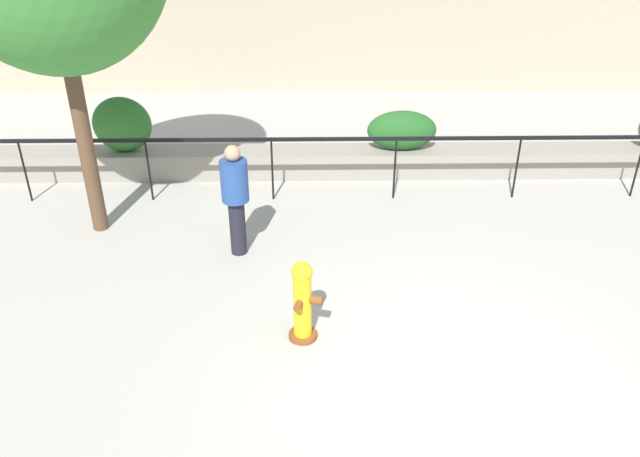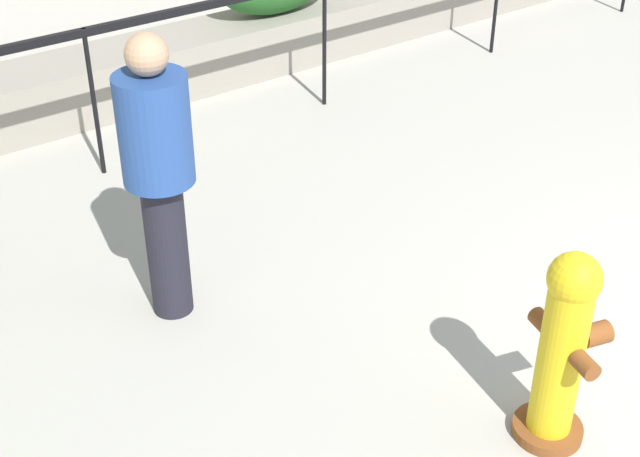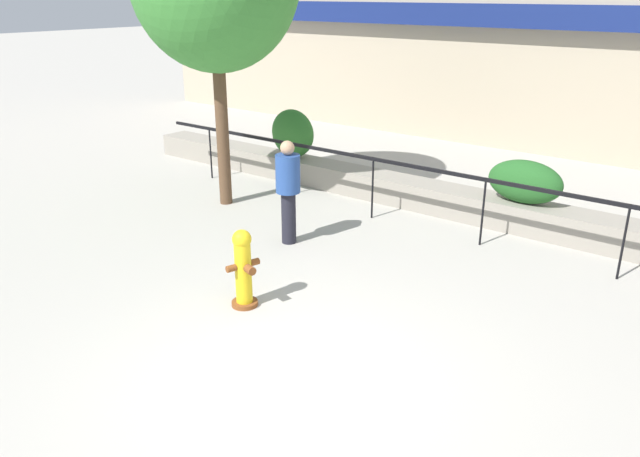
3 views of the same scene
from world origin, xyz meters
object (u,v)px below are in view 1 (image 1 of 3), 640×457
Objects in this scene: hedge_bush_0 at (122,125)px; pedestrian at (235,194)px; fire_hydrant at (303,300)px; hedge_bush_1 at (402,130)px.

pedestrian is at bearing -50.97° from hedge_bush_0.
fire_hydrant is (3.38, -5.03, -0.47)m from hedge_bush_0.
hedge_bush_0 is 0.63× the size of pedestrian.
pedestrian is (-2.82, -2.96, 0.11)m from hedge_bush_1.
hedge_bush_0 is 3.81m from pedestrian.
hedge_bush_0 is at bearing 123.95° from fire_hydrant.
hedge_bush_0 is at bearing 180.00° from hedge_bush_1.
hedge_bush_0 is 5.22m from hedge_bush_1.
pedestrian reaches higher than hedge_bush_0.
fire_hydrant is (-1.84, -5.03, -0.32)m from hedge_bush_1.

